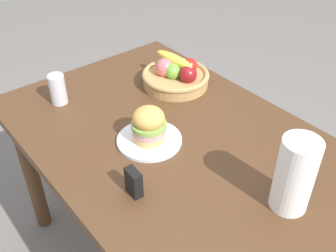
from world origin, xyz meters
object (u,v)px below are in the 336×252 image
soda_can (58,89)px  fruit_basket (176,75)px  sandwich (149,124)px  napkin_holder (134,182)px  paper_towel_roll (295,175)px  plate (149,140)px

soda_can → fruit_basket: (0.19, 0.46, -0.02)m
sandwich → fruit_basket: size_ratio=0.45×
fruit_basket → soda_can: bearing=-112.7°
sandwich → napkin_holder: bearing=-47.4°
napkin_holder → fruit_basket: bearing=132.5°
napkin_holder → paper_towel_roll: bearing=48.7°
soda_can → napkin_holder: (0.60, -0.06, -0.02)m
soda_can → plate: bearing=16.8°
plate → soda_can: size_ratio=1.84×
plate → sandwich: bearing=90.0°
soda_can → napkin_holder: size_ratio=1.40×
napkin_holder → plate: bearing=136.2°
plate → sandwich: size_ratio=1.79×
sandwich → fruit_basket: 0.41m
fruit_basket → paper_towel_roll: bearing=-14.2°
soda_can → napkin_holder: soda_can is taller
soda_can → fruit_basket: size_ratio=0.43×
fruit_basket → paper_towel_roll: (0.74, -0.19, 0.07)m
plate → fruit_basket: (-0.24, 0.32, 0.04)m
soda_can → paper_towel_roll: (0.93, 0.27, 0.06)m
plate → napkin_holder: size_ratio=2.58×
sandwich → soda_can: size_ratio=1.03×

